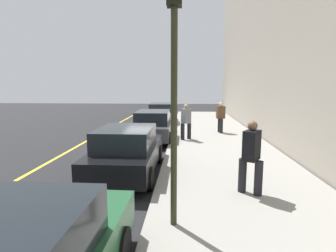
# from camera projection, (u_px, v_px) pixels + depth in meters

# --- Properties ---
(ground_plane) EXTENTS (56.00, 56.00, 0.00)m
(ground_plane) POSITION_uv_depth(u_px,v_px,m) (151.00, 140.00, 13.89)
(ground_plane) COLOR black
(sidewalk) EXTENTS (28.00, 4.60, 0.15)m
(sidewalk) POSITION_uv_depth(u_px,v_px,m) (216.00, 140.00, 13.66)
(sidewalk) COLOR gray
(sidewalk) RESTS_ON ground
(lane_stripe_centre) EXTENTS (28.00, 0.14, 0.01)m
(lane_stripe_centre) POSITION_uv_depth(u_px,v_px,m) (90.00, 139.00, 14.10)
(lane_stripe_centre) COLOR gold
(lane_stripe_centre) RESTS_ON ground
(parked_car_black) EXTENTS (4.24, 1.90, 1.51)m
(parked_car_black) POSITION_uv_depth(u_px,v_px,m) (127.00, 151.00, 8.46)
(parked_car_black) COLOR black
(parked_car_black) RESTS_ON ground
(parked_car_charcoal) EXTENTS (4.55, 1.94, 1.51)m
(parked_car_charcoal) POSITION_uv_depth(u_px,v_px,m) (153.00, 125.00, 13.89)
(parked_car_charcoal) COLOR black
(parked_car_charcoal) RESTS_ON ground
(parked_car_white) EXTENTS (4.29, 1.97, 1.51)m
(parked_car_white) POSITION_uv_depth(u_px,v_px,m) (162.00, 114.00, 19.69)
(parked_car_white) COLOR black
(parked_car_white) RESTS_ON ground
(pedestrian_grey_coat) EXTENTS (0.55, 0.51, 1.74)m
(pedestrian_grey_coat) POSITION_uv_depth(u_px,v_px,m) (186.00, 121.00, 13.25)
(pedestrian_grey_coat) COLOR black
(pedestrian_grey_coat) RESTS_ON sidewalk
(pedestrian_black_coat) EXTENTS (0.57, 0.54, 1.80)m
(pedestrian_black_coat) POSITION_uv_depth(u_px,v_px,m) (251.00, 155.00, 6.54)
(pedestrian_black_coat) COLOR black
(pedestrian_black_coat) RESTS_ON sidewalk
(pedestrian_brown_coat) EXTENTS (0.56, 0.50, 1.71)m
(pedestrian_brown_coat) POSITION_uv_depth(u_px,v_px,m) (221.00, 116.00, 15.18)
(pedestrian_brown_coat) COLOR black
(pedestrian_brown_coat) RESTS_ON sidewalk
(traffic_light_pole) EXTENTS (0.35, 0.26, 4.66)m
(traffic_light_pole) POSITION_uv_depth(u_px,v_px,m) (174.00, 57.00, 4.76)
(traffic_light_pole) COLOR #2D2D19
(traffic_light_pole) RESTS_ON sidewalk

